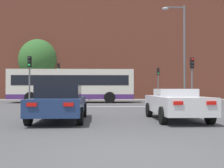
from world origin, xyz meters
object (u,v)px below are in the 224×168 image
at_px(traffic_light_far_right, 158,78).
at_px(traffic_light_near_left, 29,72).
at_px(traffic_light_far_left, 58,75).
at_px(pedestrian_waiting, 89,91).
at_px(car_saloon_left, 60,102).
at_px(car_roadster_right, 176,104).
at_px(street_lamp_junction, 181,45).
at_px(traffic_light_near_right, 192,73).
at_px(bus_crossing_lead, 72,85).

xyz_separation_m(traffic_light_far_right, traffic_light_near_left, (-11.66, -11.02, -0.00)).
xyz_separation_m(traffic_light_far_left, pedestrian_waiting, (3.47, 0.38, -1.81)).
distance_m(car_saloon_left, car_roadster_right, 4.71).
bearing_deg(street_lamp_junction, traffic_light_near_right, -63.48).
relative_size(car_saloon_left, pedestrian_waiting, 2.67).
relative_size(car_saloon_left, bus_crossing_lead, 0.41).
relative_size(car_roadster_right, traffic_light_far_right, 1.22).
bearing_deg(bus_crossing_lead, traffic_light_far_left, 20.18).
bearing_deg(traffic_light_near_right, traffic_light_near_left, 179.96).
height_order(bus_crossing_lead, pedestrian_waiting, bus_crossing_lead).
height_order(traffic_light_far_right, street_lamp_junction, street_lamp_junction).
bearing_deg(street_lamp_junction, pedestrian_waiting, 125.99).
bearing_deg(street_lamp_junction, traffic_light_far_right, 89.09).
xyz_separation_m(street_lamp_junction, pedestrian_waiting, (-7.74, 10.65, -3.69)).
distance_m(car_roadster_right, traffic_light_near_right, 10.19).
distance_m(car_roadster_right, traffic_light_far_left, 22.30).
bearing_deg(pedestrian_waiting, traffic_light_far_right, 26.73).
height_order(traffic_light_near_left, pedestrian_waiting, traffic_light_near_left).
xyz_separation_m(car_roadster_right, pedestrian_waiting, (-4.61, 21.05, 0.33)).
bearing_deg(traffic_light_near_right, pedestrian_waiting, 125.21).
bearing_deg(car_saloon_left, traffic_light_near_left, 110.01).
bearing_deg(pedestrian_waiting, traffic_light_far_left, -142.08).
bearing_deg(traffic_light_near_left, traffic_light_near_right, -0.04).
relative_size(car_roadster_right, street_lamp_junction, 0.57).
height_order(car_saloon_left, street_lamp_junction, street_lamp_junction).
xyz_separation_m(car_saloon_left, street_lamp_junction, (7.83, 10.50, 3.96)).
relative_size(traffic_light_far_right, street_lamp_junction, 0.47).
bearing_deg(traffic_light_far_left, traffic_light_near_right, -44.01).
xyz_separation_m(car_roadster_right, street_lamp_junction, (3.12, 10.40, 4.02)).
xyz_separation_m(traffic_light_near_left, pedestrian_waiting, (3.77, 11.70, -1.49)).
height_order(bus_crossing_lead, traffic_light_far_right, traffic_light_far_right).
bearing_deg(traffic_light_far_left, car_roadster_right, -68.66).
bearing_deg(traffic_light_near_right, car_saloon_left, -131.53).
height_order(traffic_light_near_right, street_lamp_junction, street_lamp_junction).
bearing_deg(traffic_light_near_right, car_roadster_right, -111.36).
bearing_deg(bus_crossing_lead, street_lamp_junction, -115.69).
bearing_deg(street_lamp_junction, bus_crossing_lead, 154.31).
height_order(car_roadster_right, traffic_light_near_right, traffic_light_near_right).
xyz_separation_m(traffic_light_near_right, traffic_light_far_right, (-0.37, 11.03, 0.05)).
distance_m(bus_crossing_lead, traffic_light_near_right, 11.00).
relative_size(car_roadster_right, bus_crossing_lead, 0.40).
xyz_separation_m(car_roadster_right, traffic_light_near_left, (-8.38, 9.35, 1.82)).
bearing_deg(street_lamp_junction, traffic_light_near_left, -174.78).
bearing_deg(traffic_light_near_left, car_saloon_left, -68.74).
xyz_separation_m(traffic_light_far_left, street_lamp_junction, (11.20, -10.27, 1.87)).
distance_m(bus_crossing_lead, traffic_light_far_right, 10.80).
xyz_separation_m(bus_crossing_lead, traffic_light_far_right, (9.18, 5.63, 0.87)).
distance_m(traffic_light_far_left, traffic_light_far_right, 11.37).
distance_m(traffic_light_far_left, traffic_light_near_left, 11.33).
distance_m(car_roadster_right, pedestrian_waiting, 21.55).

